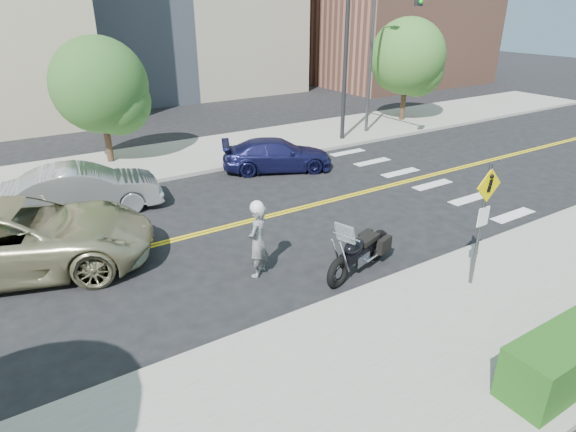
% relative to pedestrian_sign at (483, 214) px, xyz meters
% --- Properties ---
extents(ground_plane, '(120.00, 120.00, 0.00)m').
position_rel_pedestrian_sign_xyz_m(ground_plane, '(-4.20, 6.31, -1.96)').
color(ground_plane, black).
rests_on(ground_plane, ground).
extents(sidewalk_near, '(60.00, 5.00, 0.15)m').
position_rel_pedestrian_sign_xyz_m(sidewalk_near, '(-4.20, -1.19, -1.89)').
color(sidewalk_near, '#9E9B91').
rests_on(sidewalk_near, ground_plane).
extents(sidewalk_far, '(60.00, 5.00, 0.15)m').
position_rel_pedestrian_sign_xyz_m(sidewalk_far, '(-4.20, 13.81, -1.89)').
color(sidewalk_far, '#9E9B91').
rests_on(sidewalk_far, ground_plane).
extents(building_right, '(14.00, 12.00, 12.00)m').
position_rel_pedestrian_sign_xyz_m(building_right, '(21.80, 26.31, 4.04)').
color(building_right, '#8C5947').
rests_on(building_right, ground_plane).
extents(lamp_post, '(0.16, 0.16, 8.00)m').
position_rel_pedestrian_sign_xyz_m(lamp_post, '(7.80, 12.81, 2.19)').
color(lamp_post, '#4C4C51').
rests_on(lamp_post, sidewalk_far).
extents(traffic_light, '(0.28, 4.50, 7.00)m').
position_rel_pedestrian_sign_xyz_m(traffic_light, '(5.80, 11.39, 2.71)').
color(traffic_light, black).
rests_on(traffic_light, sidewalk_far).
extents(pedestrian_sign, '(0.78, 0.08, 3.00)m').
position_rel_pedestrian_sign_xyz_m(pedestrian_sign, '(0.00, 0.00, 0.00)').
color(pedestrian_sign, '#4C4C51').
rests_on(pedestrian_sign, sidewalk_near).
extents(motorcyclist, '(0.82, 0.78, 2.01)m').
position_rel_pedestrian_sign_xyz_m(motorcyclist, '(-3.98, 3.32, -0.96)').
color(motorcyclist, '#9F9EA2').
rests_on(motorcyclist, ground).
extents(motorcycle, '(2.72, 1.55, 1.58)m').
position_rel_pedestrian_sign_xyz_m(motorcycle, '(-1.71, 2.10, -1.17)').
color(motorcycle, black).
rests_on(motorcycle, ground).
extents(suv, '(7.26, 4.92, 1.85)m').
position_rel_pedestrian_sign_xyz_m(suv, '(-8.99, 6.74, -1.04)').
color(suv, tan).
rests_on(suv, ground).
extents(parked_car_silver, '(4.97, 2.32, 1.58)m').
position_rel_pedestrian_sign_xyz_m(parked_car_silver, '(-6.79, 9.82, -1.17)').
color(parked_car_silver, '#A4A7AB').
rests_on(parked_car_silver, ground).
extents(parked_car_blue, '(4.80, 3.45, 1.29)m').
position_rel_pedestrian_sign_xyz_m(parked_car_blue, '(0.77, 10.20, -1.32)').
color(parked_car_blue, '#1A1B4E').
rests_on(parked_car_blue, ground).
extents(tree_far_a, '(3.81, 3.81, 5.21)m').
position_rel_pedestrian_sign_xyz_m(tree_far_a, '(-4.83, 14.65, 1.34)').
color(tree_far_a, '#382619').
rests_on(tree_far_a, ground).
extents(tree_far_b, '(4.11, 4.11, 5.68)m').
position_rel_pedestrian_sign_xyz_m(tree_far_b, '(11.37, 13.83, 1.66)').
color(tree_far_b, '#382619').
rests_on(tree_far_b, ground).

